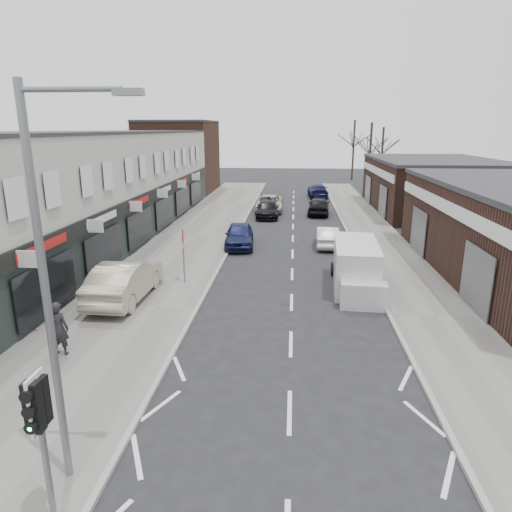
% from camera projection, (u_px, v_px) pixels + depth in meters
% --- Properties ---
extents(ground, '(160.00, 160.00, 0.00)m').
position_uv_depth(ground, '(289.00, 465.00, 10.24)').
color(ground, black).
rests_on(ground, ground).
extents(pavement_left, '(5.50, 64.00, 0.12)m').
position_uv_depth(pavement_left, '(196.00, 236.00, 31.87)').
color(pavement_left, slate).
rests_on(pavement_left, ground).
extents(pavement_right, '(3.50, 64.00, 0.12)m').
position_uv_depth(pavement_right, '(378.00, 239.00, 30.89)').
color(pavement_right, slate).
rests_on(pavement_right, ground).
extents(shop_terrace_left, '(8.00, 41.00, 7.10)m').
position_uv_depth(shop_terrace_left, '(82.00, 189.00, 29.06)').
color(shop_terrace_left, beige).
rests_on(shop_terrace_left, ground).
extents(brick_block_far, '(8.00, 10.00, 8.00)m').
position_uv_depth(brick_block_far, '(179.00, 158.00, 53.42)').
color(brick_block_far, '#40261B').
rests_on(brick_block_far, ground).
extents(right_unit_far, '(10.00, 16.00, 4.50)m').
position_uv_depth(right_unit_far, '(432.00, 186.00, 41.28)').
color(right_unit_far, '#341F17').
rests_on(right_unit_far, ground).
extents(tree_far_a, '(3.60, 3.60, 8.00)m').
position_uv_depth(tree_far_a, '(368.00, 191.00, 55.60)').
color(tree_far_a, '#382D26').
rests_on(tree_far_a, ground).
extents(tree_far_b, '(3.60, 3.60, 7.50)m').
position_uv_depth(tree_far_b, '(380.00, 185.00, 61.16)').
color(tree_far_b, '#382D26').
rests_on(tree_far_b, ground).
extents(tree_far_c, '(3.60, 3.60, 8.50)m').
position_uv_depth(tree_far_c, '(352.00, 180.00, 67.16)').
color(tree_far_c, '#382D26').
rests_on(tree_far_c, ground).
extents(traffic_light, '(0.28, 0.60, 3.10)m').
position_uv_depth(traffic_light, '(39.00, 416.00, 8.00)').
color(traffic_light, slate).
rests_on(traffic_light, pavement_left).
extents(street_lamp, '(2.23, 0.22, 8.00)m').
position_uv_depth(street_lamp, '(52.00, 275.00, 8.58)').
color(street_lamp, slate).
rests_on(street_lamp, pavement_left).
extents(warning_sign, '(0.12, 0.80, 2.70)m').
position_uv_depth(warning_sign, '(184.00, 240.00, 21.57)').
color(warning_sign, slate).
rests_on(warning_sign, pavement_left).
extents(white_van, '(2.24, 5.64, 2.15)m').
position_uv_depth(white_van, '(356.00, 267.00, 21.34)').
color(white_van, silver).
rests_on(white_van, ground).
extents(sedan_on_pavement, '(1.91, 5.24, 1.72)m').
position_uv_depth(sedan_on_pavement, '(125.00, 280.00, 19.66)').
color(sedan_on_pavement, '#A99F87').
rests_on(sedan_on_pavement, pavement_left).
extents(pedestrian, '(0.67, 0.45, 1.83)m').
position_uv_depth(pedestrian, '(58.00, 328.00, 14.78)').
color(pedestrian, black).
rests_on(pedestrian, pavement_left).
extents(parked_car_left_a, '(2.13, 4.55, 1.50)m').
position_uv_depth(parked_car_left_a, '(239.00, 235.00, 29.00)').
color(parked_car_left_a, '#141A41').
rests_on(parked_car_left_a, ground).
extents(parked_car_left_b, '(2.02, 4.68, 1.34)m').
position_uv_depth(parked_car_left_b, '(267.00, 209.00, 38.72)').
color(parked_car_left_b, black).
rests_on(parked_car_left_b, ground).
extents(parked_car_left_c, '(2.50, 5.27, 1.45)m').
position_uv_depth(parked_car_left_c, '(269.00, 203.00, 41.45)').
color(parked_car_left_c, beige).
rests_on(parked_car_left_c, ground).
extents(parked_car_right_a, '(1.48, 3.93, 1.28)m').
position_uv_depth(parked_car_right_a, '(327.00, 237.00, 29.10)').
color(parked_car_right_a, silver).
rests_on(parked_car_right_a, ground).
extents(parked_car_right_b, '(2.14, 4.62, 1.53)m').
position_uv_depth(parked_car_right_b, '(319.00, 206.00, 39.84)').
color(parked_car_right_b, black).
rests_on(parked_car_right_b, ground).
extents(parked_car_right_c, '(2.21, 5.02, 1.43)m').
position_uv_depth(parked_car_right_c, '(318.00, 191.00, 49.97)').
color(parked_car_right_c, '#13133B').
rests_on(parked_car_right_c, ground).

